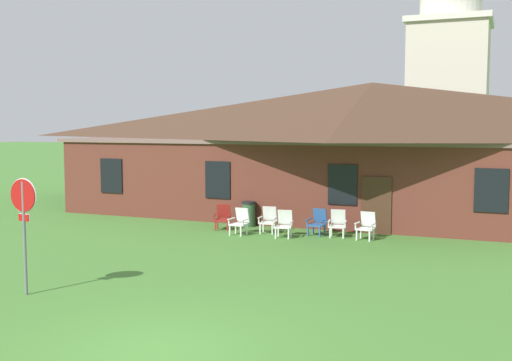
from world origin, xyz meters
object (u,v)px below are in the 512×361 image
at_px(lawn_chair_near_door, 240,221).
at_px(lawn_chair_left_end, 269,219).
at_px(stop_sign, 24,212).
at_px(lawn_chair_far_side, 338,223).
at_px(lawn_chair_under_eave, 366,225).
at_px(lawn_chair_middle, 284,223).
at_px(lawn_chair_by_porch, 223,216).
at_px(lawn_chair_right_end, 318,221).
at_px(trash_bin, 249,214).

bearing_deg(lawn_chair_near_door, lawn_chair_left_end, 42.04).
bearing_deg(stop_sign, lawn_chair_far_side, 64.29).
xyz_separation_m(lawn_chair_near_door, lawn_chair_under_eave, (4.45, 0.80, 0.00)).
relative_size(stop_sign, lawn_chair_far_side, 2.87).
distance_m(lawn_chair_middle, lawn_chair_far_side, 1.92).
relative_size(lawn_chair_by_porch, lawn_chair_under_eave, 1.00).
bearing_deg(lawn_chair_right_end, lawn_chair_by_porch, -176.91).
distance_m(stop_sign, lawn_chair_left_end, 10.20).
xyz_separation_m(stop_sign, lawn_chair_far_side, (4.83, 10.03, -1.46)).
distance_m(lawn_chair_by_porch, lawn_chair_left_end, 1.87).
relative_size(lawn_chair_near_door, lawn_chair_left_end, 1.00).
bearing_deg(lawn_chair_right_end, lawn_chair_left_end, -173.80).
distance_m(lawn_chair_by_porch, lawn_chair_far_side, 4.44).
bearing_deg(stop_sign, lawn_chair_by_porch, 87.67).
bearing_deg(lawn_chair_near_door, lawn_chair_middle, 3.41).
xyz_separation_m(lawn_chair_by_porch, trash_bin, (0.64, 1.01, -0.00)).
distance_m(lawn_chair_near_door, lawn_chair_middle, 1.67).
xyz_separation_m(lawn_chair_right_end, trash_bin, (-3.06, 0.81, -0.00)).
relative_size(lawn_chair_middle, lawn_chair_right_end, 1.00).
bearing_deg(lawn_chair_middle, lawn_chair_right_end, 40.40).
relative_size(lawn_chair_middle, lawn_chair_far_side, 1.00).
bearing_deg(lawn_chair_by_porch, lawn_chair_under_eave, 0.66).
height_order(lawn_chair_middle, trash_bin, trash_bin).
bearing_deg(lawn_chair_middle, lawn_chair_near_door, -176.59).
distance_m(lawn_chair_by_porch, lawn_chair_right_end, 3.70).
height_order(stop_sign, lawn_chair_by_porch, stop_sign).
height_order(lawn_chair_under_eave, trash_bin, trash_bin).
relative_size(lawn_chair_right_end, lawn_chair_under_eave, 1.00).
relative_size(lawn_chair_by_porch, lawn_chair_right_end, 1.00).
bearing_deg(stop_sign, trash_bin, 84.53).
bearing_deg(stop_sign, lawn_chair_middle, 71.32).
height_order(lawn_chair_middle, lawn_chair_right_end, same).
distance_m(lawn_chair_far_side, trash_bin, 3.88).
height_order(stop_sign, lawn_chair_left_end, stop_sign).
distance_m(lawn_chair_left_end, lawn_chair_right_end, 1.84).
relative_size(lawn_chair_by_porch, lawn_chair_left_end, 1.00).
relative_size(lawn_chair_by_porch, lawn_chair_middle, 1.00).
distance_m(lawn_chair_right_end, lawn_chair_under_eave, 1.80).
height_order(lawn_chair_near_door, trash_bin, trash_bin).
height_order(lawn_chair_right_end, lawn_chair_far_side, same).
xyz_separation_m(lawn_chair_middle, lawn_chair_right_end, (0.99, 0.84, 0.00)).
relative_size(stop_sign, lawn_chair_by_porch, 2.87).
bearing_deg(lawn_chair_under_eave, lawn_chair_middle, -165.79).
bearing_deg(lawn_chair_right_end, trash_bin, 165.20).
height_order(stop_sign, lawn_chair_far_side, stop_sign).
bearing_deg(lawn_chair_under_eave, lawn_chair_far_side, 172.86).
bearing_deg(lawn_chair_middle, lawn_chair_by_porch, 166.64).
bearing_deg(lawn_chair_near_door, lawn_chair_by_porch, 144.61).
xyz_separation_m(lawn_chair_near_door, trash_bin, (-0.41, 1.75, -0.00)).
relative_size(stop_sign, lawn_chair_under_eave, 2.87).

